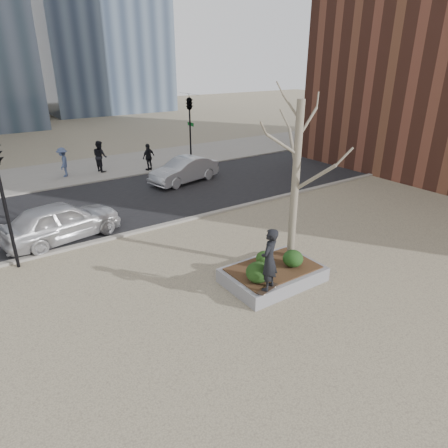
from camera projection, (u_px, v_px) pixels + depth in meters
ground at (248, 291)px, 12.17m from camera, size 120.00×120.00×0.00m
street at (124, 201)px, 19.77m from camera, size 60.00×8.00×0.02m
far_sidewalk at (83, 170)px, 25.09m from camera, size 60.00×6.00×0.02m
planter at (273, 275)px, 12.61m from camera, size 3.00×2.00×0.45m
planter_mulch at (273, 268)px, 12.51m from camera, size 2.70×1.70×0.04m
sycamore_tree at (297, 158)px, 11.98m from camera, size 2.80×2.80×6.60m
shrub_left at (258, 272)px, 11.61m from camera, size 0.72×0.72×0.61m
shrub_middle at (265, 258)px, 12.55m from camera, size 0.57×0.57×0.48m
shrub_right at (293, 259)px, 12.48m from camera, size 0.64×0.64×0.54m
skateboard at (268, 289)px, 11.33m from camera, size 0.81×0.38×0.08m
skateboarder at (269, 260)px, 10.96m from camera, size 0.80×0.70×1.83m
police_car at (61, 221)px, 15.29m from camera, size 4.70×2.55×1.52m
car_silver at (184, 170)px, 22.46m from camera, size 4.39×2.33×1.37m
car_third at (323, 142)px, 29.74m from camera, size 5.22×2.97×1.43m
pedestrian_a at (100, 156)px, 24.50m from camera, size 0.87×1.03×1.89m
pedestrian_b at (63, 162)px, 23.45m from camera, size 1.00×1.27×1.72m
pedestrian_c at (149, 157)px, 24.79m from camera, size 1.05×0.74×1.66m
traffic_light_near at (5, 205)px, 12.69m from camera, size 0.60×2.48×4.50m
traffic_light_far at (190, 130)px, 25.80m from camera, size 0.60×2.48×4.50m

